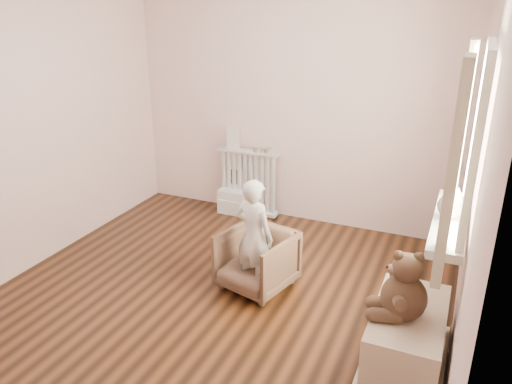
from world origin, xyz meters
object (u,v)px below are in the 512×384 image
at_px(radiator, 248,181).
at_px(child, 254,236).
at_px(toy_bench, 407,337).
at_px(teddy_bear, 406,281).
at_px(toy_vanity, 234,189).
at_px(armchair, 257,260).
at_px(plush_cat, 451,204).

relative_size(radiator, child, 0.77).
bearing_deg(toy_bench, teddy_bear, -116.58).
height_order(toy_vanity, teddy_bear, teddy_bear).
height_order(toy_vanity, child, child).
relative_size(toy_bench, teddy_bear, 1.86).
xyz_separation_m(radiator, toy_bench, (2.01, -1.85, -0.19)).
bearing_deg(toy_vanity, radiator, 10.53).
bearing_deg(radiator, toy_vanity, -169.47).
bearing_deg(child, armchair, -75.62).
relative_size(toy_vanity, toy_bench, 0.59).
bearing_deg(toy_vanity, plush_cat, -30.28).
height_order(child, toy_bench, child).
xyz_separation_m(toy_vanity, teddy_bear, (2.12, -1.91, 0.40)).
xyz_separation_m(toy_vanity, armchair, (0.87, -1.36, -0.02)).
height_order(child, teddy_bear, child).
relative_size(armchair, teddy_bear, 1.21).
distance_m(toy_bench, plush_cat, 0.94).
relative_size(radiator, toy_vanity, 1.48).
distance_m(armchair, toy_bench, 1.38).
xyz_separation_m(toy_bench, plush_cat, (0.14, 0.47, 0.80)).
bearing_deg(teddy_bear, toy_vanity, 124.30).
xyz_separation_m(radiator, toy_vanity, (-0.16, -0.03, -0.11)).
distance_m(child, teddy_bear, 1.36).
height_order(armchair, child, child).
bearing_deg(toy_vanity, toy_bench, -40.05).
bearing_deg(child, toy_vanity, -43.83).
distance_m(child, plush_cat, 1.52).
distance_m(radiator, toy_bench, 2.74).
bearing_deg(teddy_bear, child, 144.41).
bearing_deg(radiator, plush_cat, -32.68).
height_order(armchair, toy_bench, armchair).
relative_size(radiator, toy_bench, 0.87).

